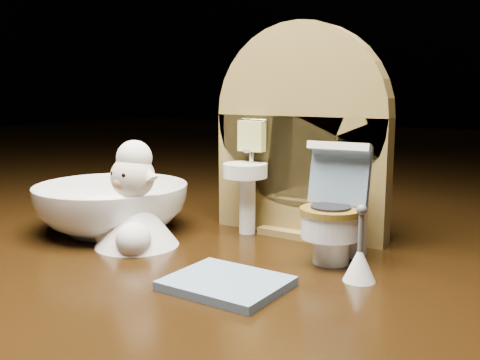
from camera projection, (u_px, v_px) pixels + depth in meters
name	position (u px, v px, depth m)	size (l,w,h in m)	color
backdrop_panel	(298.00, 144.00, 0.38)	(0.13, 0.05, 0.15)	olive
toy_toilet	(336.00, 217.00, 0.33)	(0.04, 0.05, 0.07)	white
bath_mat	(226.00, 283.00, 0.28)	(0.06, 0.05, 0.00)	slate
toilet_brush	(360.00, 261.00, 0.29)	(0.02, 0.02, 0.04)	white
plush_lamb	(134.00, 209.00, 0.36)	(0.06, 0.06, 0.07)	white
ceramic_bowl	(112.00, 208.00, 0.40)	(0.11, 0.11, 0.04)	white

